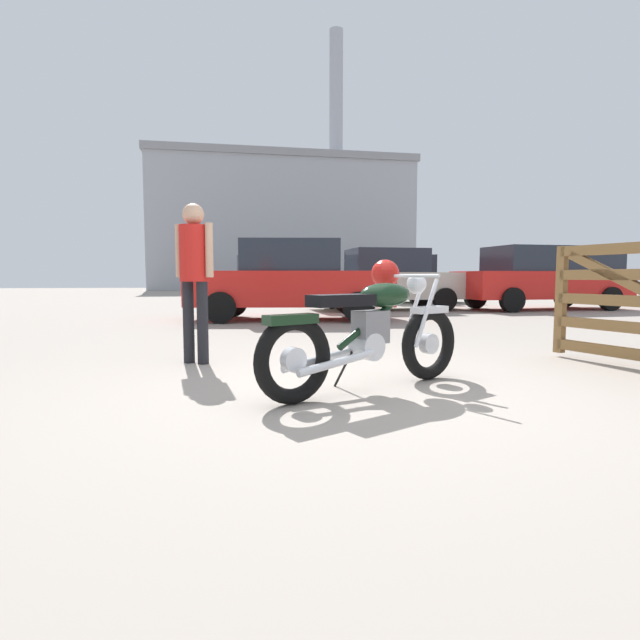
% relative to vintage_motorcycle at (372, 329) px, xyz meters
% --- Properties ---
extents(ground_plane, '(80.00, 80.00, 0.00)m').
position_rel_vintage_motorcycle_xyz_m(ground_plane, '(0.01, -0.07, -0.49)').
color(ground_plane, gray).
extents(vintage_motorcycle, '(1.86, 1.18, 1.07)m').
position_rel_vintage_motorcycle_xyz_m(vintage_motorcycle, '(0.00, 0.00, 0.00)').
color(vintage_motorcycle, black).
rests_on(vintage_motorcycle, ground_plane).
extents(bystander, '(0.41, 0.30, 1.66)m').
position_rel_vintage_motorcycle_xyz_m(bystander, '(-1.55, 1.43, 0.53)').
color(bystander, black).
rests_on(bystander, ground_plane).
extents(dark_sedan_left, '(4.35, 2.25, 1.67)m').
position_rel_vintage_motorcycle_xyz_m(dark_sedan_left, '(-0.18, 6.71, 0.34)').
color(dark_sedan_left, black).
rests_on(dark_sedan_left, ground_plane).
extents(blue_hatchback_right, '(4.30, 2.12, 1.67)m').
position_rel_vintage_motorcycle_xyz_m(blue_hatchback_right, '(2.65, 9.62, 0.34)').
color(blue_hatchback_right, black).
rests_on(blue_hatchback_right, ground_plane).
extents(silver_sedan_mid, '(4.86, 2.35, 1.74)m').
position_rel_vintage_motorcycle_xyz_m(silver_sedan_mid, '(7.09, 9.21, 0.45)').
color(silver_sedan_mid, black).
rests_on(silver_sedan_mid, ground_plane).
extents(pale_sedan_back, '(4.32, 2.18, 1.67)m').
position_rel_vintage_motorcycle_xyz_m(pale_sedan_back, '(4.28, 13.46, 0.34)').
color(pale_sedan_back, black).
rests_on(pale_sedan_back, ground_plane).
extents(white_estate_far, '(4.10, 2.24, 1.78)m').
position_rel_vintage_motorcycle_xyz_m(white_estate_far, '(-0.53, 16.21, 0.43)').
color(white_estate_far, black).
rests_on(white_estate_far, ground_plane).
extents(industrial_building, '(19.81, 12.97, 20.42)m').
position_rel_vintage_motorcycle_xyz_m(industrial_building, '(0.97, 36.80, 4.41)').
color(industrial_building, '#9EA0A8').
rests_on(industrial_building, ground_plane).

